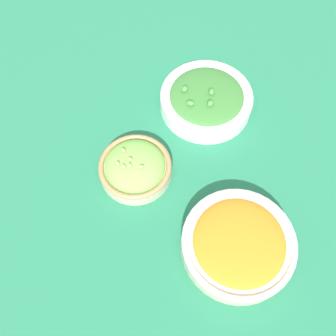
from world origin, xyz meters
TOP-DOWN VIEW (x-y plane):
  - ground_plane at (0.00, 0.00)m, footprint 3.00×3.00m
  - bowl_lettuce at (-0.01, -0.07)m, footprint 0.15×0.15m
  - bowl_carrots at (0.17, 0.11)m, footprint 0.21×0.21m
  - bowl_broccoli at (-0.17, 0.11)m, footprint 0.21×0.21m

SIDE VIEW (x-z plane):
  - ground_plane at x=0.00m, z-range 0.00..0.00m
  - bowl_lettuce at x=-0.01m, z-range -0.01..0.06m
  - bowl_carrots at x=0.17m, z-range 0.00..0.05m
  - bowl_broccoli at x=-0.17m, z-range 0.00..0.06m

